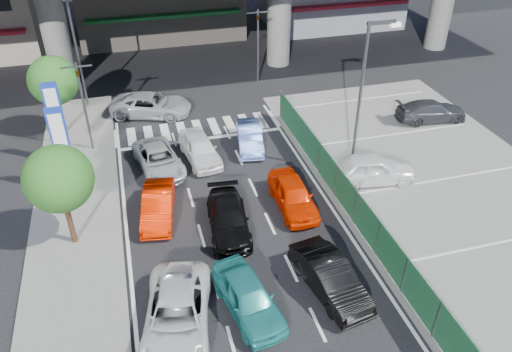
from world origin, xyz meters
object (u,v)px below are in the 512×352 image
object	(u,v)px
tree_near	(59,179)
sedan_white_mid_left	(177,314)
traffic_light_left	(80,86)
street_lamp_left	(77,35)
signboard_near	(60,139)
taxi_orange_right	(293,195)
street_lamp_right	(365,88)
kei_truck_front_right	(250,137)
wagon_silver_front_left	(159,160)
parked_sedan_white	(372,168)
hatch_black_mid_right	(330,277)
parked_sedan_dgrey	(432,111)
sedan_black_mid	(228,218)
crossing_wagon_silver	(151,105)
signboard_far	(55,112)
taxi_teal_mid	(248,297)
traffic_cone	(346,168)
taxi_orange_left	(158,206)
tree_far	(53,81)
traffic_light_right	(258,28)
sedan_white_front_mid	(200,149)

from	to	relation	value
tree_near	sedan_white_mid_left	distance (m)	7.37
traffic_light_left	street_lamp_left	bearing A→B (deg)	91.20
signboard_near	taxi_orange_right	size ratio (longest dim) A/B	1.16
street_lamp_right	kei_truck_front_right	world-z (taller)	street_lamp_right
traffic_light_left	wagon_silver_front_left	distance (m)	5.66
taxi_orange_right	parked_sedan_white	world-z (taller)	parked_sedan_white
hatch_black_mid_right	parked_sedan_dgrey	world-z (taller)	hatch_black_mid_right
street_lamp_left	sedan_black_mid	xyz separation A→B (m)	(6.00, -14.88, -4.15)
tree_near	crossing_wagon_silver	distance (m)	12.70
signboard_far	tree_near	distance (m)	7.03
wagon_silver_front_left	kei_truck_front_right	xyz separation A→B (m)	(5.27, 1.03, 0.02)
signboard_near	taxi_teal_mid	bearing A→B (deg)	-55.85
traffic_cone	parked_sedan_white	bearing A→B (deg)	-43.89
traffic_cone	street_lamp_left	bearing A→B (deg)	136.74
traffic_light_left	street_lamp_right	world-z (taller)	street_lamp_right
sedan_black_mid	taxi_orange_left	bearing A→B (deg)	154.61
sedan_white_mid_left	hatch_black_mid_right	size ratio (longest dim) A/B	1.19
traffic_light_left	signboard_far	size ratio (longest dim) A/B	1.11
street_lamp_left	tree_near	bearing A→B (deg)	-92.76
signboard_far	kei_truck_front_right	xyz separation A→B (m)	(10.10, -1.00, -2.43)
signboard_near	sedan_black_mid	distance (m)	8.78
taxi_orange_left	signboard_far	bearing A→B (deg)	135.33
parked_sedan_dgrey	traffic_cone	distance (m)	8.72
street_lamp_right	tree_far	world-z (taller)	street_lamp_right
wagon_silver_front_left	traffic_light_right	bearing A→B (deg)	40.66
tree_near	taxi_orange_right	distance (m)	10.37
signboard_near	traffic_cone	xyz separation A→B (m)	(13.80, -2.15, -2.63)
tree_near	sedan_white_front_mid	world-z (taller)	tree_near
signboard_far	wagon_silver_front_left	size ratio (longest dim) A/B	1.07
street_lamp_right	sedan_white_mid_left	world-z (taller)	street_lamp_right
taxi_teal_mid	parked_sedan_white	world-z (taller)	parked_sedan_white
taxi_teal_mid	taxi_orange_right	distance (m)	6.70
street_lamp_right	sedan_white_front_mid	xyz separation A→B (m)	(-7.66, 3.40, -4.08)
taxi_orange_left	parked_sedan_white	distance (m)	10.84
signboard_near	crossing_wagon_silver	bearing A→B (deg)	58.25
sedan_white_front_mid	kei_truck_front_right	bearing A→B (deg)	4.48
traffic_light_left	parked_sedan_white	distance (m)	15.83
traffic_light_left	signboard_far	xyz separation A→B (m)	(-1.40, -1.01, -0.87)
taxi_orange_right	wagon_silver_front_left	xyz separation A→B (m)	(-5.79, 5.01, -0.08)
traffic_light_right	tree_far	size ratio (longest dim) A/B	1.08
taxi_orange_left	wagon_silver_front_left	xyz separation A→B (m)	(0.48, 4.09, -0.03)
traffic_light_right	taxi_orange_left	size ratio (longest dim) A/B	1.33
street_lamp_left	parked_sedan_white	size ratio (longest dim) A/B	1.81
tree_far	kei_truck_front_right	bearing A→B (deg)	-23.61
sedan_white_front_mid	crossing_wagon_silver	world-z (taller)	crossing_wagon_silver
sedan_black_mid	parked_sedan_dgrey	distance (m)	16.12
street_lamp_right	hatch_black_mid_right	world-z (taller)	street_lamp_right
taxi_orange_right	sedan_white_front_mid	bearing A→B (deg)	123.20
taxi_orange_left	sedan_white_front_mid	size ratio (longest dim) A/B	0.96
signboard_far	traffic_light_right	bearing A→B (deg)	31.43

